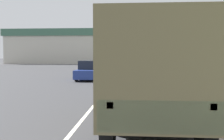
{
  "coord_description": "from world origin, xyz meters",
  "views": [
    {
      "loc": [
        1.7,
        2.76,
        2.1
      ],
      "look_at": [
        0.86,
        12.63,
        1.54
      ],
      "focal_mm": 45.0,
      "sensor_mm": 36.0,
      "label": 1
    }
  ],
  "objects_px": {
    "car_second_ahead": "(134,65)",
    "car_farthest_ahead": "(121,60)",
    "military_truck": "(151,68)",
    "car_nearest_ahead": "(90,71)",
    "car_fourth_ahead": "(119,61)",
    "car_third_ahead": "(137,62)"
  },
  "relations": [
    {
      "from": "car_third_ahead",
      "to": "car_farthest_ahead",
      "type": "relative_size",
      "value": 1.01
    },
    {
      "from": "car_nearest_ahead",
      "to": "car_third_ahead",
      "type": "relative_size",
      "value": 0.96
    },
    {
      "from": "car_second_ahead",
      "to": "car_third_ahead",
      "type": "xyz_separation_m",
      "value": [
        0.42,
        10.58,
        0.08
      ]
    },
    {
      "from": "car_fourth_ahead",
      "to": "car_third_ahead",
      "type": "bearing_deg",
      "value": -68.92
    },
    {
      "from": "car_third_ahead",
      "to": "car_fourth_ahead",
      "type": "bearing_deg",
      "value": 111.08
    },
    {
      "from": "car_second_ahead",
      "to": "car_third_ahead",
      "type": "bearing_deg",
      "value": 87.75
    },
    {
      "from": "car_second_ahead",
      "to": "car_farthest_ahead",
      "type": "bearing_deg",
      "value": 95.72
    },
    {
      "from": "car_fourth_ahead",
      "to": "car_farthest_ahead",
      "type": "height_order",
      "value": "car_farthest_ahead"
    },
    {
      "from": "car_nearest_ahead",
      "to": "car_second_ahead",
      "type": "xyz_separation_m",
      "value": [
        3.56,
        12.2,
        -0.02
      ]
    },
    {
      "from": "car_second_ahead",
      "to": "car_farthest_ahead",
      "type": "height_order",
      "value": "car_farthest_ahead"
    },
    {
      "from": "military_truck",
      "to": "car_farthest_ahead",
      "type": "relative_size",
      "value": 1.52
    },
    {
      "from": "military_truck",
      "to": "car_farthest_ahead",
      "type": "xyz_separation_m",
      "value": [
        -3.95,
        59.69,
        -0.96
      ]
    },
    {
      "from": "car_third_ahead",
      "to": "car_farthest_ahead",
      "type": "height_order",
      "value": "car_third_ahead"
    },
    {
      "from": "military_truck",
      "to": "car_third_ahead",
      "type": "distance_m",
      "value": 37.31
    },
    {
      "from": "military_truck",
      "to": "car_farthest_ahead",
      "type": "height_order",
      "value": "military_truck"
    },
    {
      "from": "military_truck",
      "to": "car_fourth_ahead",
      "type": "xyz_separation_m",
      "value": [
        -3.67,
        46.2,
        -1.01
      ]
    },
    {
      "from": "car_second_ahead",
      "to": "car_third_ahead",
      "type": "distance_m",
      "value": 10.59
    },
    {
      "from": "car_third_ahead",
      "to": "car_fourth_ahead",
      "type": "relative_size",
      "value": 1.06
    },
    {
      "from": "car_nearest_ahead",
      "to": "car_fourth_ahead",
      "type": "height_order",
      "value": "car_nearest_ahead"
    },
    {
      "from": "car_second_ahead",
      "to": "car_farthest_ahead",
      "type": "relative_size",
      "value": 0.85
    },
    {
      "from": "car_second_ahead",
      "to": "military_truck",
      "type": "bearing_deg",
      "value": -88.6
    },
    {
      "from": "car_nearest_ahead",
      "to": "car_third_ahead",
      "type": "distance_m",
      "value": 23.12
    }
  ]
}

